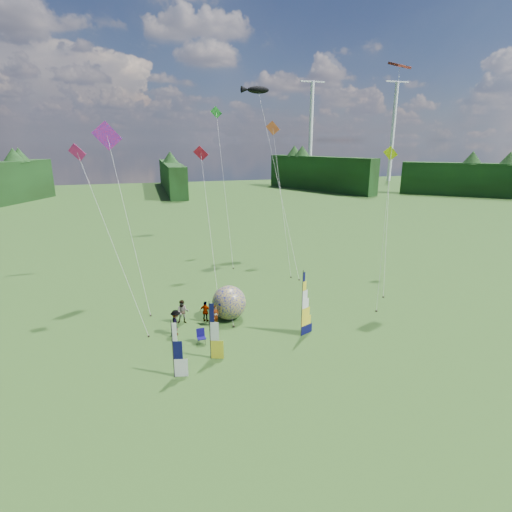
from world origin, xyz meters
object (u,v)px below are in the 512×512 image
object	(u,v)px
feather_banner_main	(302,305)
side_banner_far	(173,350)
side_banner_left	(210,331)
bol_inflatable	(229,303)
spectator_c	(176,322)
spectator_b	(183,312)
spectator_d	(206,312)
spectator_a	(215,316)
camp_chair	(201,337)
kite_whale	(277,169)

from	to	relation	value
feather_banner_main	side_banner_far	xyz separation A→B (m)	(-8.67, -2.58, -0.61)
feather_banner_main	side_banner_left	xyz separation A→B (m)	(-6.37, -1.19, -0.46)
bol_inflatable	spectator_c	size ratio (longest dim) A/B	1.42
spectator_b	spectator_d	size ratio (longest dim) A/B	1.13
bol_inflatable	spectator_d	xyz separation A→B (m)	(-1.76, -0.07, -0.48)
feather_banner_main	bol_inflatable	bearing A→B (deg)	110.53
feather_banner_main	spectator_d	bearing A→B (deg)	121.02
side_banner_far	spectator_a	bearing A→B (deg)	71.64
side_banner_far	side_banner_left	bearing A→B (deg)	43.57
bol_inflatable	camp_chair	world-z (taller)	bol_inflatable
feather_banner_main	spectator_b	xyz separation A→B (m)	(-7.46, 4.19, -1.38)
side_banner_far	camp_chair	distance (m)	4.07
spectator_a	kite_whale	bearing A→B (deg)	15.72
spectator_a	spectator_c	world-z (taller)	spectator_c
spectator_a	side_banner_left	bearing A→B (deg)	-145.21
spectator_a	spectator_b	world-z (taller)	spectator_b
spectator_d	side_banner_far	bearing A→B (deg)	98.77
side_banner_left	side_banner_far	bearing A→B (deg)	-129.15
side_banner_left	spectator_b	world-z (taller)	side_banner_left
spectator_d	camp_chair	xyz separation A→B (m)	(-0.80, -3.25, -0.28)
side_banner_left	spectator_c	size ratio (longest dim) A/B	2.03
feather_banner_main	spectator_a	bearing A→B (deg)	125.30
bol_inflatable	spectator_c	distance (m)	4.31
side_banner_far	spectator_c	world-z (taller)	side_banner_far
feather_banner_main	spectator_a	world-z (taller)	feather_banner_main
side_banner_far	kite_whale	size ratio (longest dim) A/B	0.17
spectator_d	kite_whale	world-z (taller)	kite_whale
spectator_b	camp_chair	bearing A→B (deg)	-65.70
camp_chair	spectator_c	bearing A→B (deg)	126.02
feather_banner_main	side_banner_left	world-z (taller)	feather_banner_main
side_banner_left	spectator_d	size ratio (longest dim) A/B	2.31
spectator_b	kite_whale	size ratio (longest dim) A/B	0.09
spectator_d	camp_chair	world-z (taller)	spectator_d
spectator_b	spectator_d	distance (m)	1.63
side_banner_left	spectator_b	bearing A→B (deg)	121.21
side_banner_far	camp_chair	xyz separation A→B (m)	(2.02, 3.34, -1.16)
spectator_a	spectator_b	xyz separation A→B (m)	(-2.17, 1.12, 0.08)
side_banner_far	spectator_d	distance (m)	7.22
side_banner_left	bol_inflatable	xyz separation A→B (m)	(2.29, 5.27, -0.55)
spectator_c	camp_chair	size ratio (longest dim) A/B	1.78
side_banner_left	spectator_a	size ratio (longest dim) A/B	2.26
spectator_b	spectator_c	size ratio (longest dim) A/B	1.00
feather_banner_main	bol_inflatable	distance (m)	5.85
bol_inflatable	camp_chair	size ratio (longest dim) A/B	2.52
side_banner_left	kite_whale	distance (m)	22.72
spectator_a	camp_chair	bearing A→B (deg)	-161.35
side_banner_far	camp_chair	size ratio (longest dim) A/B	3.31
feather_banner_main	side_banner_far	distance (m)	9.06
side_banner_left	camp_chair	bearing A→B (deg)	117.79
feather_banner_main	spectator_c	size ratio (longest dim) A/B	2.55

